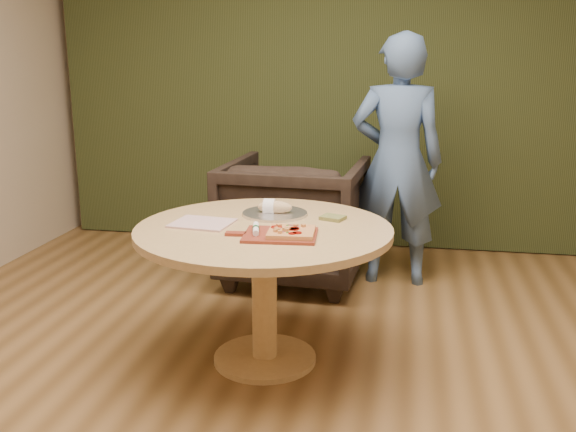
# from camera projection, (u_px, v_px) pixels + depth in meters

# --- Properties ---
(room_shell) EXTENTS (5.04, 6.04, 2.84)m
(room_shell) POSITION_uv_depth(u_px,v_px,m) (264.00, 108.00, 2.55)
(room_shell) COLOR olive
(room_shell) RESTS_ON ground
(curtain) EXTENTS (4.80, 0.14, 2.78)m
(curtain) POSITION_uv_depth(u_px,v_px,m) (341.00, 79.00, 5.31)
(curtain) COLOR #283216
(curtain) RESTS_ON ground
(pedestal_table) EXTENTS (1.32, 1.32, 0.75)m
(pedestal_table) POSITION_uv_depth(u_px,v_px,m) (264.00, 253.00, 3.32)
(pedestal_table) COLOR tan
(pedestal_table) RESTS_ON ground
(pizza_paddle) EXTENTS (0.46, 0.31, 0.01)m
(pizza_paddle) POSITION_uv_depth(u_px,v_px,m) (278.00, 235.00, 3.10)
(pizza_paddle) COLOR maroon
(pizza_paddle) RESTS_ON pedestal_table
(flatbread_pizza) EXTENTS (0.24, 0.24, 0.04)m
(flatbread_pizza) POSITION_uv_depth(u_px,v_px,m) (291.00, 232.00, 3.08)
(flatbread_pizza) COLOR tan
(flatbread_pizza) RESTS_ON pizza_paddle
(cutlery_roll) EXTENTS (0.07, 0.20, 0.03)m
(cutlery_roll) POSITION_uv_depth(u_px,v_px,m) (256.00, 229.00, 3.13)
(cutlery_roll) COLOR white
(cutlery_roll) RESTS_ON pizza_paddle
(newspaper) EXTENTS (0.33, 0.28, 0.01)m
(newspaper) POSITION_uv_depth(u_px,v_px,m) (202.00, 223.00, 3.33)
(newspaper) COLOR white
(newspaper) RESTS_ON pedestal_table
(serving_tray) EXTENTS (0.36, 0.36, 0.02)m
(serving_tray) POSITION_uv_depth(u_px,v_px,m) (275.00, 214.00, 3.52)
(serving_tray) COLOR silver
(serving_tray) RESTS_ON pedestal_table
(bread_roll) EXTENTS (0.19, 0.09, 0.09)m
(bread_roll) POSITION_uv_depth(u_px,v_px,m) (273.00, 207.00, 3.51)
(bread_roll) COLOR #D1B37F
(bread_roll) RESTS_ON serving_tray
(green_packet) EXTENTS (0.15, 0.13, 0.02)m
(green_packet) POSITION_uv_depth(u_px,v_px,m) (333.00, 218.00, 3.42)
(green_packet) COLOR #565D2A
(green_packet) RESTS_ON pedestal_table
(armchair) EXTENTS (1.01, 0.95, 0.98)m
(armchair) POSITION_uv_depth(u_px,v_px,m) (295.00, 213.00, 4.62)
(armchair) COLOR black
(armchair) RESTS_ON ground
(person_standing) EXTENTS (0.66, 0.44, 1.76)m
(person_standing) POSITION_uv_depth(u_px,v_px,m) (397.00, 161.00, 4.47)
(person_standing) COLOR #4B6B9A
(person_standing) RESTS_ON ground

